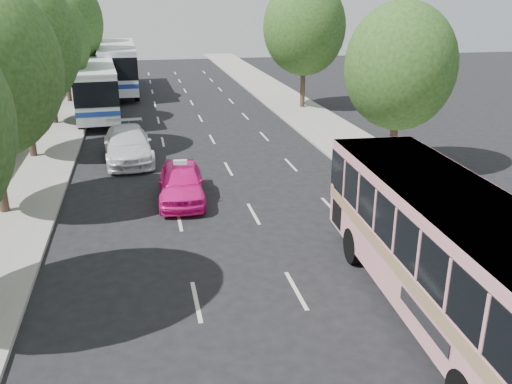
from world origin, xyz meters
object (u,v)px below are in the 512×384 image
object	(u,v)px
pink_bus	(445,241)
tour_coach_rear	(118,63)
pink_taxi	(181,182)
tour_coach_front	(96,84)
white_pickup	(128,144)

from	to	relation	value
pink_bus	tour_coach_rear	distance (m)	39.57
pink_bus	pink_taxi	bearing A→B (deg)	123.70
tour_coach_front	white_pickup	bearing A→B (deg)	-83.48
pink_bus	pink_taxi	size ratio (longest dim) A/B	2.42
tour_coach_rear	pink_bus	bearing A→B (deg)	-78.30
white_pickup	pink_taxi	bearing A→B (deg)	-75.10
white_pickup	tour_coach_rear	size ratio (longest dim) A/B	0.42
white_pickup	tour_coach_front	xyz separation A→B (m)	(-2.17, 11.79, 1.38)
pink_taxi	white_pickup	bearing A→B (deg)	112.32
pink_taxi	white_pickup	size ratio (longest dim) A/B	0.80
pink_taxi	white_pickup	distance (m)	6.86
pink_bus	tour_coach_rear	xyz separation A→B (m)	(-8.96, 38.55, 0.30)
pink_bus	white_pickup	size ratio (longest dim) A/B	1.93
pink_bus	tour_coach_rear	world-z (taller)	tour_coach_rear
white_pickup	tour_coach_front	distance (m)	12.06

